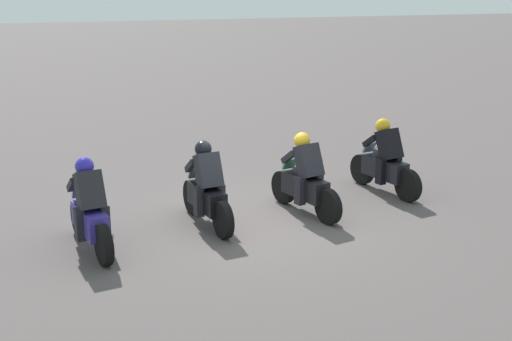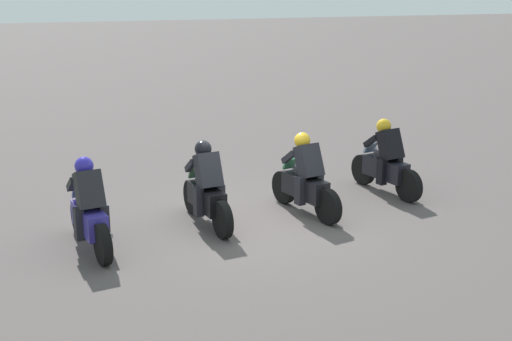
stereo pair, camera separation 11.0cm
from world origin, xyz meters
The scene contains 5 objects.
ground_plane centered at (0.00, 0.00, 0.00)m, with size 120.00×120.00×0.00m, color #4F4746.
rider_lane_a centered at (0.76, -3.03, 0.62)m, with size 2.03×0.64×1.51m.
rider_lane_b centered at (0.10, -1.00, 0.62)m, with size 2.02×0.67×1.51m.
rider_lane_c centered at (0.06, 0.88, 0.62)m, with size 2.04×0.58×1.51m.
rider_lane_d centered at (-0.45, 2.94, 0.62)m, with size 2.03×0.61×1.51m.
Camera 2 is at (-11.15, 3.68, 4.23)m, focal length 48.42 mm.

